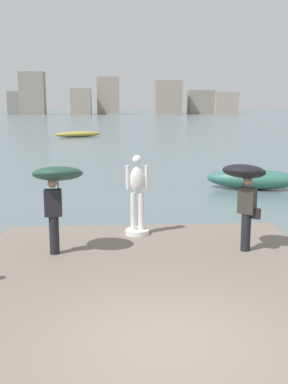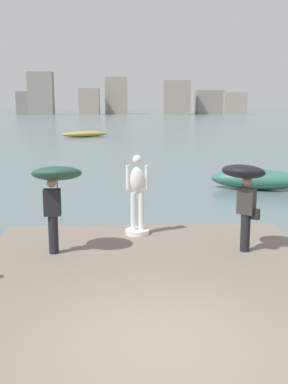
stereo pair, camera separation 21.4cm
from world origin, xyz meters
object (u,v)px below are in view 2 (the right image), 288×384
(boat_far, at_px, (256,179))
(boat_near, at_px, (85,134))
(onlooker_right, at_px, (244,182))
(statue_white_figure, at_px, (137,199))
(onlooker_left, at_px, (56,182))

(boat_far, bearing_deg, boat_near, 107.33)
(onlooker_right, bearing_deg, boat_near, 99.43)
(onlooker_right, height_order, boat_near, onlooker_right)
(boat_near, bearing_deg, boat_far, -72.67)
(boat_near, distance_m, boat_far, 33.93)
(statue_white_figure, distance_m, onlooker_right, 2.87)
(statue_white_figure, height_order, boat_near, statue_white_figure)
(statue_white_figure, xyz_separation_m, onlooker_right, (2.38, -1.46, 0.67))
(onlooker_left, height_order, boat_near, onlooker_left)
(onlooker_left, bearing_deg, onlooker_right, 0.08)
(statue_white_figure, distance_m, boat_far, 10.03)
(onlooker_left, bearing_deg, boat_far, 53.24)
(statue_white_figure, xyz_separation_m, onlooker_left, (-1.85, -1.47, 0.71))
(onlooker_left, xyz_separation_m, onlooker_right, (4.23, 0.01, -0.04))
(onlooker_right, xyz_separation_m, boat_near, (-7.01, 42.20, -1.68))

